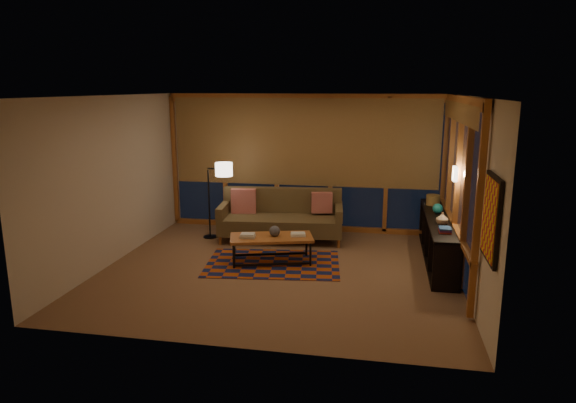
% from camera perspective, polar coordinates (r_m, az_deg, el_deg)
% --- Properties ---
extents(floor, '(5.50, 5.00, 0.01)m').
position_cam_1_polar(floor, '(8.16, -1.01, -7.65)').
color(floor, brown).
rests_on(floor, ground).
extents(ceiling, '(5.50, 5.00, 0.01)m').
position_cam_1_polar(ceiling, '(7.66, -1.09, 11.66)').
color(ceiling, white).
rests_on(ceiling, walls).
extents(walls, '(5.51, 5.01, 2.70)m').
position_cam_1_polar(walls, '(7.80, -1.05, 1.70)').
color(walls, beige).
rests_on(walls, floor).
extents(window_wall_back, '(5.30, 0.16, 2.60)m').
position_cam_1_polar(window_wall_back, '(10.16, 1.73, 4.26)').
color(window_wall_back, '#B4672A').
rests_on(window_wall_back, walls).
extents(window_wall_right, '(0.16, 3.70, 2.60)m').
position_cam_1_polar(window_wall_right, '(8.31, 18.26, 1.74)').
color(window_wall_right, '#B4672A').
rests_on(window_wall_right, walls).
extents(wall_art, '(0.06, 0.74, 0.94)m').
position_cam_1_polar(wall_art, '(5.93, 21.57, -1.74)').
color(wall_art, red).
rests_on(wall_art, walls).
extents(wall_sconce, '(0.12, 0.18, 0.22)m').
position_cam_1_polar(wall_sconce, '(8.12, 18.07, 2.94)').
color(wall_sconce, '#FFEBCC').
rests_on(wall_sconce, walls).
extents(sofa, '(2.34, 1.13, 0.93)m').
position_cam_1_polar(sofa, '(9.58, -0.80, -1.66)').
color(sofa, brown).
rests_on(sofa, floor).
extents(pillow_left, '(0.49, 0.24, 0.47)m').
position_cam_1_polar(pillow_left, '(9.81, -4.95, 0.05)').
color(pillow_left, '#B70606').
rests_on(pillow_left, sofa).
extents(pillow_right, '(0.41, 0.20, 0.39)m').
position_cam_1_polar(pillow_right, '(9.67, 3.78, -0.37)').
color(pillow_right, '#B70606').
rests_on(pillow_right, sofa).
extents(area_rug, '(2.30, 1.68, 0.01)m').
position_cam_1_polar(area_rug, '(8.44, -1.68, -6.91)').
color(area_rug, '#A6400F').
rests_on(area_rug, floor).
extents(coffee_table, '(1.45, 0.95, 0.45)m').
position_cam_1_polar(coffee_table, '(8.45, -1.85, -5.34)').
color(coffee_table, '#B4672A').
rests_on(coffee_table, floor).
extents(book_stack_a, '(0.24, 0.20, 0.07)m').
position_cam_1_polar(book_stack_a, '(8.33, -4.50, -3.81)').
color(book_stack_a, silver).
rests_on(book_stack_a, coffee_table).
extents(book_stack_b, '(0.28, 0.24, 0.05)m').
position_cam_1_polar(book_stack_b, '(8.41, 1.13, -3.66)').
color(book_stack_b, silver).
rests_on(book_stack_b, coffee_table).
extents(ceramic_pot, '(0.25, 0.25, 0.18)m').
position_cam_1_polar(ceramic_pot, '(8.38, -1.49, -3.27)').
color(ceramic_pot, '#24242A').
rests_on(ceramic_pot, coffee_table).
extents(floor_lamp, '(0.54, 0.41, 1.47)m').
position_cam_1_polar(floor_lamp, '(9.83, -8.77, 0.19)').
color(floor_lamp, black).
rests_on(floor_lamp, floor).
extents(bookshelf, '(0.40, 2.90, 0.72)m').
position_cam_1_polar(bookshelf, '(8.90, 16.28, -3.98)').
color(bookshelf, black).
rests_on(bookshelf, floor).
extents(basket, '(0.32, 0.32, 0.19)m').
position_cam_1_polar(basket, '(9.70, 15.82, 0.17)').
color(basket, olive).
rests_on(basket, bookshelf).
extents(teal_bowl, '(0.21, 0.21, 0.17)m').
position_cam_1_polar(teal_bowl, '(9.06, 16.29, -0.76)').
color(teal_bowl, teal).
rests_on(teal_bowl, bookshelf).
extents(vase, '(0.19, 0.19, 0.20)m').
position_cam_1_polar(vase, '(8.36, 16.75, -1.81)').
color(vase, tan).
rests_on(vase, bookshelf).
extents(shelf_book_stack, '(0.18, 0.24, 0.07)m').
position_cam_1_polar(shelf_book_stack, '(7.95, 17.04, -3.04)').
color(shelf_book_stack, silver).
rests_on(shelf_book_stack, bookshelf).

